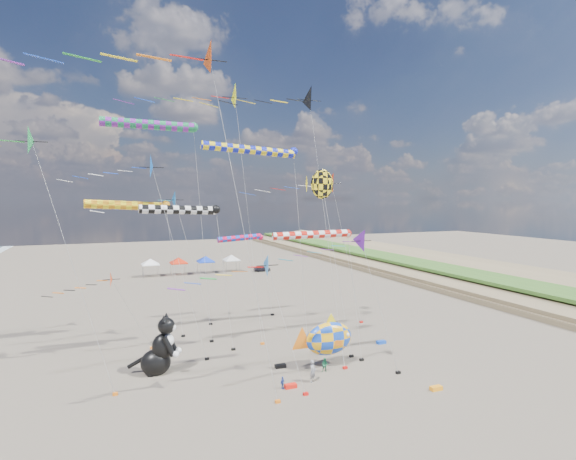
# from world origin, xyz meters

# --- Properties ---
(ground) EXTENTS (260.00, 260.00, 0.00)m
(ground) POSITION_xyz_m (0.00, 0.00, 0.00)
(ground) COLOR brown
(ground) RESTS_ON ground
(delta_kite_0) EXTENTS (10.22, 2.12, 17.73)m
(delta_kite_0) POSITION_xyz_m (-9.86, 14.61, 16.37)
(delta_kite_0) COLOR blue
(delta_kite_0) RESTS_ON ground
(delta_kite_1) EXTENTS (10.92, 2.08, 15.08)m
(delta_kite_1) POSITION_xyz_m (-7.02, 25.37, 13.71)
(delta_kite_1) COLOR #1A6EB8
(delta_kite_1) RESTS_ON ground
(delta_kite_2) EXTENTS (9.95, 1.95, 11.89)m
(delta_kite_2) POSITION_xyz_m (3.83, 5.71, 10.58)
(delta_kite_2) COLOR #5B1992
(delta_kite_2) RESTS_ON ground
(delta_kite_3) EXTENTS (9.49, 1.80, 10.39)m
(delta_kite_3) POSITION_xyz_m (-4.45, 4.90, 9.12)
(delta_kite_3) COLOR blue
(delta_kite_3) RESTS_ON ground
(delta_kite_4) EXTENTS (15.68, 2.33, 23.75)m
(delta_kite_4) POSITION_xyz_m (-8.82, 4.54, 22.23)
(delta_kite_4) COLOR #BF3E0A
(delta_kite_4) RESTS_ON ground
(delta_kite_5) EXTENTS (11.85, 2.10, 18.98)m
(delta_kite_5) POSITION_xyz_m (-17.87, 10.06, 17.58)
(delta_kite_5) COLOR #1F9243
(delta_kite_5) RESTS_ON ground
(delta_kite_6) EXTENTS (12.66, 2.61, 24.68)m
(delta_kite_6) POSITION_xyz_m (-3.25, 16.72, 23.10)
(delta_kite_6) COLOR #FCFF0C
(delta_kite_6) RESTS_ON ground
(delta_kite_7) EXTENTS (8.59, 1.62, 7.84)m
(delta_kite_7) POSITION_xyz_m (-13.86, 19.44, 6.64)
(delta_kite_7) COLOR #FF4A1C
(delta_kite_7) RESTS_ON ground
(delta_kite_8) EXTENTS (12.55, 2.64, 24.56)m
(delta_kite_8) POSITION_xyz_m (4.16, 14.62, 22.98)
(delta_kite_8) COLOR black
(delta_kite_8) RESTS_ON ground
(delta_kite_9) EXTENTS (13.08, 2.47, 17.07)m
(delta_kite_9) POSITION_xyz_m (9.01, 19.67, 15.54)
(delta_kite_9) COLOR red
(delta_kite_9) RESTS_ON ground
(windsock_0) EXTENTS (9.83, 0.92, 21.23)m
(windsock_0) POSITION_xyz_m (-9.05, 19.31, 20.70)
(windsock_0) COLOR #167C45
(windsock_0) RESTS_ON ground
(windsock_1) EXTENTS (9.06, 0.88, 13.89)m
(windsock_1) POSITION_xyz_m (-11.01, 22.08, 13.40)
(windsock_1) COLOR orange
(windsock_1) RESTS_ON ground
(windsock_2) EXTENTS (10.09, 0.79, 18.74)m
(windsock_2) POSITION_xyz_m (-1.10, 14.32, 18.27)
(windsock_2) COLOR #121DB4
(windsock_2) RESTS_ON ground
(windsock_3) EXTENTS (8.31, 0.65, 11.49)m
(windsock_3) POSITION_xyz_m (2.56, 9.31, 11.08)
(windsock_3) COLOR red
(windsock_3) RESTS_ON ground
(windsock_4) EXTENTS (6.82, 0.69, 9.87)m
(windsock_4) POSITION_xyz_m (1.40, 26.59, 9.45)
(windsock_4) COLOR red
(windsock_4) RESTS_ON ground
(windsock_5) EXTENTS (8.28, 0.79, 13.51)m
(windsock_5) POSITION_xyz_m (-6.99, 16.18, 13.05)
(windsock_5) COLOR black
(windsock_5) RESTS_ON ground
(angelfish_kite) EXTENTS (3.74, 3.02, 16.70)m
(angelfish_kite) POSITION_xyz_m (4.46, 12.43, 15.26)
(angelfish_kite) COLOR yellow
(angelfish_kite) RESTS_ON ground
(cat_inflatable) EXTENTS (4.04, 3.00, 4.90)m
(cat_inflatable) POSITION_xyz_m (-9.59, 13.14, 2.45)
(cat_inflatable) COLOR black
(cat_inflatable) RESTS_ON ground
(fish_inflatable) EXTENTS (5.57, 2.05, 4.55)m
(fish_inflatable) POSITION_xyz_m (3.71, 9.23, 2.41)
(fish_inflatable) COLOR blue
(fish_inflatable) RESTS_ON ground
(person_adult) EXTENTS (0.75, 0.70, 1.71)m
(person_adult) POSITION_xyz_m (1.14, 6.83, 0.86)
(person_adult) COLOR gray
(person_adult) RESTS_ON ground
(child_green) EXTENTS (0.70, 0.64, 1.15)m
(child_green) POSITION_xyz_m (2.93, 8.28, 0.58)
(child_green) COLOR #207147
(child_green) RESTS_ON ground
(child_blue) EXTENTS (0.57, 0.51, 0.93)m
(child_blue) POSITION_xyz_m (-1.47, 6.57, 0.46)
(child_blue) COLOR #304AAD
(child_blue) RESTS_ON ground
(kite_bag_0) EXTENTS (0.90, 0.44, 0.30)m
(kite_bag_0) POSITION_xyz_m (-0.86, 6.46, 0.15)
(kite_bag_0) COLOR red
(kite_bag_0) RESTS_ON ground
(kite_bag_1) EXTENTS (0.90, 0.44, 0.30)m
(kite_bag_1) POSITION_xyz_m (-0.11, 10.49, 0.15)
(kite_bag_1) COLOR black
(kite_bag_1) RESTS_ON ground
(kite_bag_2) EXTENTS (0.90, 0.44, 0.30)m
(kite_bag_2) POSITION_xyz_m (8.92, 2.06, 0.15)
(kite_bag_2) COLOR orange
(kite_bag_2) RESTS_ON ground
(kite_bag_3) EXTENTS (0.90, 0.44, 0.30)m
(kite_bag_3) POSITION_xyz_m (11.22, 12.57, 0.15)
(kite_bag_3) COLOR blue
(kite_bag_3) RESTS_ON ground
(tent_row) EXTENTS (19.20, 4.20, 3.80)m
(tent_row) POSITION_xyz_m (1.50, 60.00, 3.15)
(tent_row) COLOR white
(tent_row) RESTS_ON ground
(parked_car) EXTENTS (3.40, 1.65, 1.12)m
(parked_car) POSITION_xyz_m (14.54, 58.00, 0.56)
(parked_car) COLOR #26262D
(parked_car) RESTS_ON ground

